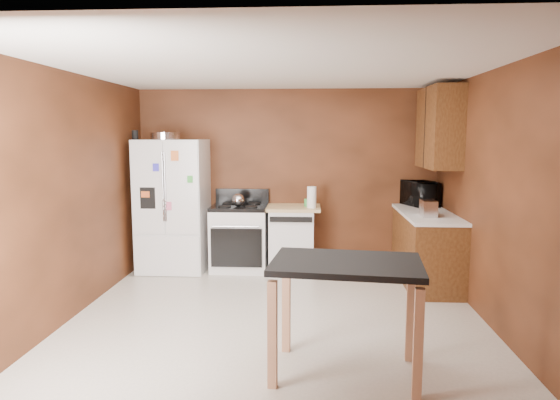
# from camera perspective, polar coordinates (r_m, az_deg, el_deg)

# --- Properties ---
(floor) EXTENTS (4.50, 4.50, 0.00)m
(floor) POSITION_cam_1_polar(r_m,az_deg,el_deg) (5.18, -0.42, -13.68)
(floor) COLOR beige
(floor) RESTS_ON ground
(ceiling) EXTENTS (4.50, 4.50, 0.00)m
(ceiling) POSITION_cam_1_polar(r_m,az_deg,el_deg) (4.87, -0.45, 14.93)
(ceiling) COLOR white
(ceiling) RESTS_ON ground
(wall_back) EXTENTS (4.20, 0.00, 4.20)m
(wall_back) POSITION_cam_1_polar(r_m,az_deg,el_deg) (7.10, 0.82, 2.50)
(wall_back) COLOR brown
(wall_back) RESTS_ON ground
(wall_front) EXTENTS (4.20, 0.00, 4.20)m
(wall_front) POSITION_cam_1_polar(r_m,az_deg,el_deg) (2.66, -3.79, -6.07)
(wall_front) COLOR brown
(wall_front) RESTS_ON ground
(wall_left) EXTENTS (0.00, 4.50, 4.50)m
(wall_left) POSITION_cam_1_polar(r_m,az_deg,el_deg) (5.43, -23.13, 0.33)
(wall_left) COLOR brown
(wall_left) RESTS_ON ground
(wall_right) EXTENTS (0.00, 4.50, 4.50)m
(wall_right) POSITION_cam_1_polar(r_m,az_deg,el_deg) (5.17, 23.49, -0.03)
(wall_right) COLOR brown
(wall_right) RESTS_ON ground
(roasting_pan) EXTENTS (0.39, 0.39, 0.10)m
(roasting_pan) POSITION_cam_1_polar(r_m,az_deg,el_deg) (6.92, -12.98, 7.15)
(roasting_pan) COLOR silver
(roasting_pan) RESTS_ON refrigerator
(pen_cup) EXTENTS (0.08, 0.08, 0.12)m
(pen_cup) POSITION_cam_1_polar(r_m,az_deg,el_deg) (6.95, -16.24, 7.15)
(pen_cup) COLOR black
(pen_cup) RESTS_ON refrigerator
(kettle) EXTENTS (0.17, 0.17, 0.17)m
(kettle) POSITION_cam_1_polar(r_m,az_deg,el_deg) (6.77, -4.80, -0.00)
(kettle) COLOR silver
(kettle) RESTS_ON gas_range
(paper_towel) EXTENTS (0.16, 0.16, 0.29)m
(paper_towel) POSITION_cam_1_polar(r_m,az_deg,el_deg) (6.69, 3.64, 0.31)
(paper_towel) COLOR white
(paper_towel) RESTS_ON dishwasher
(green_canister) EXTENTS (0.12, 0.12, 0.10)m
(green_canister) POSITION_cam_1_polar(r_m,az_deg,el_deg) (6.84, 3.15, -0.31)
(green_canister) COLOR #47B851
(green_canister) RESTS_ON dishwasher
(toaster) EXTENTS (0.16, 0.26, 0.19)m
(toaster) POSITION_cam_1_polar(r_m,az_deg,el_deg) (6.20, 16.60, -0.91)
(toaster) COLOR silver
(toaster) RESTS_ON right_cabinets
(microwave) EXTENTS (0.56, 0.66, 0.31)m
(microwave) POSITION_cam_1_polar(r_m,az_deg,el_deg) (7.08, 15.67, 0.62)
(microwave) COLOR black
(microwave) RESTS_ON right_cabinets
(refrigerator) EXTENTS (0.90, 0.80, 1.80)m
(refrigerator) POSITION_cam_1_polar(r_m,az_deg,el_deg) (7.01, -12.11, -0.61)
(refrigerator) COLOR white
(refrigerator) RESTS_ON ground
(gas_range) EXTENTS (0.76, 0.68, 1.10)m
(gas_range) POSITION_cam_1_polar(r_m,az_deg,el_deg) (6.95, -4.61, -4.19)
(gas_range) COLOR white
(gas_range) RESTS_ON ground
(dishwasher) EXTENTS (0.78, 0.63, 0.89)m
(dishwasher) POSITION_cam_1_polar(r_m,az_deg,el_deg) (6.92, 1.35, -4.32)
(dishwasher) COLOR white
(dishwasher) RESTS_ON ground
(right_cabinets) EXTENTS (0.63, 1.58, 2.45)m
(right_cabinets) POSITION_cam_1_polar(r_m,az_deg,el_deg) (6.54, 16.78, -1.27)
(right_cabinets) COLOR brown
(right_cabinets) RESTS_ON ground
(island) EXTENTS (1.22, 0.88, 0.91)m
(island) POSITION_cam_1_polar(r_m,az_deg,el_deg) (3.93, 7.57, -9.00)
(island) COLOR black
(island) RESTS_ON ground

